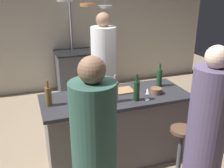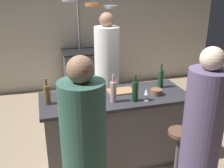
# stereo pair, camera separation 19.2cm
# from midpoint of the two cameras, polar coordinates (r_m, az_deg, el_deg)

# --- Properties ---
(ground_plane) EXTENTS (9.00, 9.00, 0.00)m
(ground_plane) POSITION_cam_midpoint_polar(r_m,az_deg,el_deg) (3.58, 2.28, -16.00)
(ground_plane) COLOR gray
(back_wall) EXTENTS (6.40, 0.16, 2.60)m
(back_wall) POSITION_cam_midpoint_polar(r_m,az_deg,el_deg) (5.71, -6.61, 12.14)
(back_wall) COLOR beige
(back_wall) RESTS_ON ground_plane
(kitchen_island) EXTENTS (1.80, 0.72, 0.90)m
(kitchen_island) POSITION_cam_midpoint_polar(r_m,az_deg,el_deg) (3.33, 2.39, -9.75)
(kitchen_island) COLOR slate
(kitchen_island) RESTS_ON ground_plane
(stove_range) EXTENTS (0.80, 0.64, 0.89)m
(stove_range) POSITION_cam_midpoint_polar(r_m,az_deg,el_deg) (5.52, -5.55, 2.76)
(stove_range) COLOR #47474C
(stove_range) RESTS_ON ground_plane
(chef) EXTENTS (0.38, 0.38, 1.80)m
(chef) POSITION_cam_midpoint_polar(r_m,az_deg,el_deg) (4.03, 0.26, 1.82)
(chef) COLOR white
(chef) RESTS_ON ground_plane
(guest_left) EXTENTS (0.36, 0.36, 1.70)m
(guest_left) POSITION_cam_midpoint_polar(r_m,az_deg,el_deg) (2.21, -3.48, -17.21)
(guest_left) COLOR #33594C
(guest_left) RESTS_ON ground_plane
(bar_stool_right) EXTENTS (0.28, 0.28, 0.68)m
(bar_stool_right) POSITION_cam_midpoint_polar(r_m,az_deg,el_deg) (3.11, 16.11, -14.79)
(bar_stool_right) COLOR #4C4C51
(bar_stool_right) RESTS_ON ground_plane
(guest_right) EXTENTS (0.36, 0.36, 1.69)m
(guest_right) POSITION_cam_midpoint_polar(r_m,az_deg,el_deg) (2.61, 21.02, -12.13)
(guest_right) COLOR #594C6B
(guest_right) RESTS_ON ground_plane
(overhead_pot_rack) EXTENTS (0.90, 1.40, 2.17)m
(overhead_pot_rack) POSITION_cam_midpoint_polar(r_m,az_deg,el_deg) (4.75, -4.50, 15.11)
(overhead_pot_rack) COLOR gray
(overhead_pot_rack) RESTS_ON ground_plane
(cutting_board) EXTENTS (0.32, 0.22, 0.02)m
(cutting_board) POSITION_cam_midpoint_polar(r_m,az_deg,el_deg) (3.25, 3.63, -1.61)
(cutting_board) COLOR #997047
(cutting_board) RESTS_ON kitchen_island
(pepper_mill) EXTENTS (0.05, 0.05, 0.21)m
(pepper_mill) POSITION_cam_midpoint_polar(r_m,az_deg,el_deg) (3.23, -3.41, 0.12)
(pepper_mill) COLOR #382319
(pepper_mill) RESTS_ON kitchen_island
(wine_bottle_green) EXTENTS (0.07, 0.07, 0.31)m
(wine_bottle_green) POSITION_cam_midpoint_polar(r_m,az_deg,el_deg) (3.43, 12.31, 1.17)
(wine_bottle_green) COLOR #193D23
(wine_bottle_green) RESTS_ON kitchen_island
(wine_bottle_rose) EXTENTS (0.07, 0.07, 0.33)m
(wine_bottle_rose) POSITION_cam_midpoint_polar(r_m,az_deg,el_deg) (2.92, 2.17, -1.70)
(wine_bottle_rose) COLOR #B78C8E
(wine_bottle_rose) RESTS_ON kitchen_island
(wine_bottle_dark) EXTENTS (0.07, 0.07, 0.31)m
(wine_bottle_dark) POSITION_cam_midpoint_polar(r_m,az_deg,el_deg) (3.14, -4.81, -0.29)
(wine_bottle_dark) COLOR black
(wine_bottle_dark) RESTS_ON kitchen_island
(wine_bottle_amber) EXTENTS (0.07, 0.07, 0.30)m
(wine_bottle_amber) POSITION_cam_midpoint_polar(r_m,az_deg,el_deg) (2.94, -12.36, -2.30)
(wine_bottle_amber) COLOR brown
(wine_bottle_amber) RESTS_ON kitchen_island
(wine_bottle_red) EXTENTS (0.07, 0.07, 0.32)m
(wine_bottle_red) POSITION_cam_midpoint_polar(r_m,az_deg,el_deg) (2.97, 6.99, -1.55)
(wine_bottle_red) COLOR #143319
(wine_bottle_red) RESTS_ON kitchen_island
(wine_glass_by_chef) EXTENTS (0.07, 0.07, 0.15)m
(wine_glass_by_chef) POSITION_cam_midpoint_polar(r_m,az_deg,el_deg) (2.76, -5.94, -3.69)
(wine_glass_by_chef) COLOR silver
(wine_glass_by_chef) RESTS_ON kitchen_island
(wine_glass_near_left_guest) EXTENTS (0.07, 0.07, 0.15)m
(wine_glass_near_left_guest) POSITION_cam_midpoint_polar(r_m,az_deg,el_deg) (3.00, 9.40, -1.83)
(wine_glass_near_left_guest) COLOR silver
(wine_glass_near_left_guest) RESTS_ON kitchen_island
(wine_glass_near_right_guest) EXTENTS (0.07, 0.07, 0.15)m
(wine_glass_near_right_guest) POSITION_cam_midpoint_polar(r_m,az_deg,el_deg) (3.01, -4.23, -1.48)
(wine_glass_near_right_guest) COLOR silver
(wine_glass_near_right_guest) RESTS_ON kitchen_island
(mixing_bowl_wooden) EXTENTS (0.14, 0.14, 0.07)m
(mixing_bowl_wooden) POSITION_cam_midpoint_polar(r_m,az_deg,el_deg) (3.21, 11.44, -1.75)
(mixing_bowl_wooden) COLOR brown
(mixing_bowl_wooden) RESTS_ON kitchen_island
(mixing_bowl_ceramic) EXTENTS (0.18, 0.18, 0.06)m
(mixing_bowl_ceramic) POSITION_cam_midpoint_polar(r_m,az_deg,el_deg) (3.08, -1.87, -2.38)
(mixing_bowl_ceramic) COLOR silver
(mixing_bowl_ceramic) RESTS_ON kitchen_island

